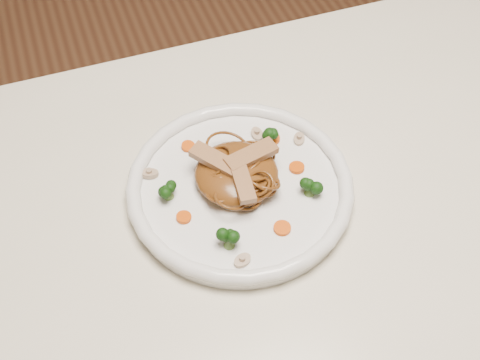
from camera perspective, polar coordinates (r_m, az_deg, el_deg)
name	(u,v)px	position (r m, az deg, el deg)	size (l,w,h in m)	color
table	(310,260)	(0.90, 6.45, -7.29)	(1.20, 0.80, 0.75)	silver
plate	(240,190)	(0.83, 0.00, -0.95)	(0.30, 0.30, 0.02)	white
noodle_mound	(236,173)	(0.82, -0.33, 0.63)	(0.11, 0.11, 0.04)	brown
chicken_a	(251,156)	(0.81, 1.02, 2.26)	(0.07, 0.02, 0.01)	tan
chicken_b	(216,160)	(0.81, -2.21, 1.82)	(0.07, 0.02, 0.01)	tan
chicken_c	(242,181)	(0.78, 0.21, -0.08)	(0.06, 0.02, 0.01)	tan
broccoli_0	(267,134)	(0.87, 2.54, 4.20)	(0.03, 0.03, 0.03)	#153F0D
broccoli_1	(168,190)	(0.81, -6.62, -0.90)	(0.03, 0.03, 0.03)	#153F0D
broccoli_2	(229,238)	(0.76, -1.01, -5.37)	(0.03, 0.03, 0.03)	#153F0D
broccoli_3	(310,187)	(0.81, 6.45, -0.66)	(0.02, 0.02, 0.03)	#153F0D
carrot_0	(272,139)	(0.88, 2.96, 3.80)	(0.02, 0.02, 0.01)	#E15308
carrot_1	(184,217)	(0.79, -5.17, -3.42)	(0.02, 0.02, 0.01)	#E15308
carrot_2	(297,168)	(0.85, 5.22, 1.15)	(0.02, 0.02, 0.01)	#E15308
carrot_3	(188,146)	(0.87, -4.77, 3.09)	(0.02, 0.02, 0.01)	#E15308
carrot_4	(282,228)	(0.78, 3.89, -4.42)	(0.02, 0.02, 0.01)	#E15308
mushroom_0	(242,261)	(0.76, 0.22, -7.39)	(0.02, 0.02, 0.01)	beige
mushroom_1	(299,139)	(0.88, 5.44, 3.75)	(0.02, 0.02, 0.01)	beige
mushroom_2	(149,174)	(0.84, -8.30, 0.59)	(0.02, 0.02, 0.01)	beige
mushroom_3	(257,134)	(0.88, 1.56, 4.23)	(0.02, 0.02, 0.01)	beige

